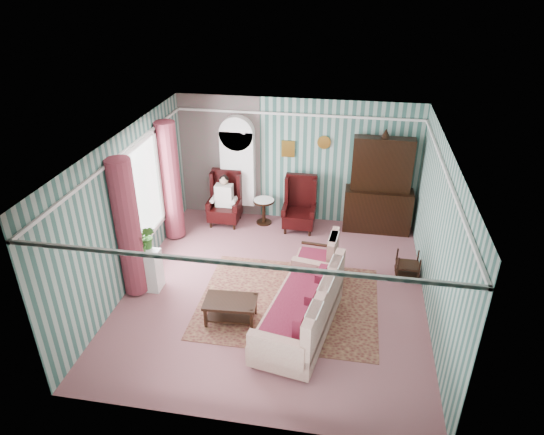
% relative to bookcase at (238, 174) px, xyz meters
% --- Properties ---
extents(floor, '(6.00, 6.00, 0.00)m').
position_rel_bookcase_xyz_m(floor, '(1.35, -2.84, -1.12)').
color(floor, '#8F5358').
rests_on(floor, ground).
extents(room_shell, '(5.53, 6.02, 2.91)m').
position_rel_bookcase_xyz_m(room_shell, '(0.73, -2.66, 0.89)').
color(room_shell, '#356056').
rests_on(room_shell, ground).
extents(bookcase, '(0.80, 0.28, 2.24)m').
position_rel_bookcase_xyz_m(bookcase, '(0.00, 0.00, 0.00)').
color(bookcase, white).
rests_on(bookcase, floor).
extents(dresser_hutch, '(1.50, 0.56, 2.36)m').
position_rel_bookcase_xyz_m(dresser_hutch, '(3.25, -0.12, 0.06)').
color(dresser_hutch, black).
rests_on(dresser_hutch, floor).
extents(wingback_left, '(0.76, 0.80, 1.25)m').
position_rel_bookcase_xyz_m(wingback_left, '(-0.25, -0.39, -0.50)').
color(wingback_left, black).
rests_on(wingback_left, floor).
extents(wingback_right, '(0.76, 0.80, 1.25)m').
position_rel_bookcase_xyz_m(wingback_right, '(1.50, -0.39, -0.50)').
color(wingback_right, black).
rests_on(wingback_right, floor).
extents(seated_woman, '(0.44, 0.40, 1.18)m').
position_rel_bookcase_xyz_m(seated_woman, '(-0.25, -0.39, -0.53)').
color(seated_woman, silver).
rests_on(seated_woman, floor).
extents(round_side_table, '(0.50, 0.50, 0.60)m').
position_rel_bookcase_xyz_m(round_side_table, '(0.65, -0.24, -0.82)').
color(round_side_table, black).
rests_on(round_side_table, floor).
extents(nest_table, '(0.45, 0.38, 0.54)m').
position_rel_bookcase_xyz_m(nest_table, '(3.82, -1.94, -0.85)').
color(nest_table, black).
rests_on(nest_table, floor).
extents(plant_stand, '(0.55, 0.35, 0.80)m').
position_rel_bookcase_xyz_m(plant_stand, '(-1.05, -3.14, -0.72)').
color(plant_stand, silver).
rests_on(plant_stand, floor).
extents(rug, '(3.20, 2.60, 0.01)m').
position_rel_bookcase_xyz_m(rug, '(1.65, -3.14, -1.11)').
color(rug, '#481E18').
rests_on(rug, floor).
extents(sofa, '(1.40, 2.38, 0.96)m').
position_rel_bookcase_xyz_m(sofa, '(1.93, -3.92, -0.64)').
color(sofa, beige).
rests_on(sofa, floor).
extents(floral_armchair, '(0.85, 0.92, 0.95)m').
position_rel_bookcase_xyz_m(floral_armchair, '(2.05, -2.36, -0.64)').
color(floral_armchair, '#BBAD91').
rests_on(floral_armchair, floor).
extents(coffee_table, '(0.92, 0.60, 0.43)m').
position_rel_bookcase_xyz_m(coffee_table, '(0.74, -3.81, -0.91)').
color(coffee_table, black).
rests_on(coffee_table, floor).
extents(potted_plant_a, '(0.41, 0.37, 0.40)m').
position_rel_bookcase_xyz_m(potted_plant_a, '(-1.06, -3.19, -0.12)').
color(potted_plant_a, '#1B531A').
rests_on(potted_plant_a, plant_stand).
extents(potted_plant_b, '(0.30, 0.25, 0.49)m').
position_rel_bookcase_xyz_m(potted_plant_b, '(-0.98, -3.01, -0.08)').
color(potted_plant_b, '#275019').
rests_on(potted_plant_b, plant_stand).
extents(potted_plant_c, '(0.28, 0.28, 0.39)m').
position_rel_bookcase_xyz_m(potted_plant_c, '(-1.10, -3.13, -0.13)').
color(potted_plant_c, '#245119').
rests_on(potted_plant_c, plant_stand).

